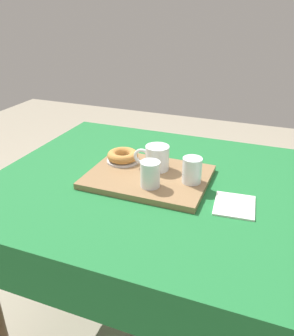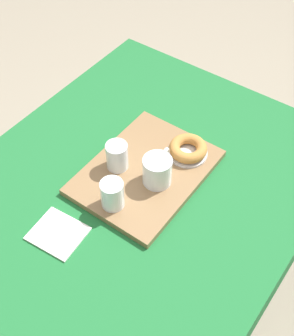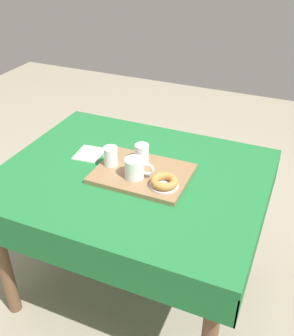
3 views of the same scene
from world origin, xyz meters
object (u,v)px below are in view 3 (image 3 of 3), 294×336
at_px(water_glass_far, 142,154).
at_px(tea_mug_left, 135,169).
at_px(water_glass_near, 111,157).
at_px(sugar_donut_left, 164,181).
at_px(dining_table, 133,192).
at_px(paper_napkin, 89,154).
at_px(donut_plate_left, 164,185).
at_px(serving_tray, 142,174).

bearing_deg(water_glass_far, tea_mug_left, -79.25).
height_order(water_glass_near, sugar_donut_left, water_glass_near).
bearing_deg(tea_mug_left, dining_table, 126.33).
bearing_deg(paper_napkin, donut_plate_left, -16.90).
relative_size(dining_table, donut_plate_left, 9.66).
height_order(dining_table, sugar_donut_left, sugar_donut_left).
bearing_deg(donut_plate_left, sugar_donut_left, 0.00).
bearing_deg(paper_napkin, tea_mug_left, -21.64).
distance_m(serving_tray, water_glass_near, 0.16).
relative_size(water_glass_near, donut_plate_left, 0.71).
height_order(serving_tray, donut_plate_left, donut_plate_left).
relative_size(donut_plate_left, sugar_donut_left, 1.05).
distance_m(serving_tray, water_glass_far, 0.10).
relative_size(tea_mug_left, sugar_donut_left, 1.10).
bearing_deg(tea_mug_left, sugar_donut_left, -6.06).
relative_size(dining_table, tea_mug_left, 9.27).
height_order(serving_tray, paper_napkin, serving_tray).
height_order(dining_table, water_glass_near, water_glass_near).
bearing_deg(dining_table, sugar_donut_left, -20.25).
bearing_deg(tea_mug_left, water_glass_near, 159.27).
xyz_separation_m(serving_tray, paper_napkin, (-0.31, 0.07, -0.01)).
bearing_deg(serving_tray, water_glass_near, 178.16).
relative_size(water_glass_near, water_glass_far, 1.00).
distance_m(serving_tray, donut_plate_left, 0.14).
relative_size(dining_table, water_glass_far, 13.58).
height_order(dining_table, serving_tray, serving_tray).
xyz_separation_m(dining_table, water_glass_far, (0.01, 0.08, 0.16)).
bearing_deg(paper_napkin, dining_table, -14.56).
height_order(tea_mug_left, water_glass_near, tea_mug_left).
height_order(serving_tray, water_glass_near, water_glass_near).
height_order(tea_mug_left, sugar_donut_left, tea_mug_left).
xyz_separation_m(serving_tray, sugar_donut_left, (0.13, -0.06, 0.03)).
bearing_deg(water_glass_near, water_glass_far, 31.87).
height_order(sugar_donut_left, paper_napkin, sugar_donut_left).
height_order(water_glass_far, sugar_donut_left, water_glass_far).
relative_size(sugar_donut_left, paper_napkin, 0.84).
xyz_separation_m(tea_mug_left, donut_plate_left, (0.14, -0.01, -0.04)).
relative_size(serving_tray, paper_napkin, 2.99).
distance_m(tea_mug_left, water_glass_far, 0.13).
bearing_deg(serving_tray, water_glass_far, 114.78).
relative_size(donut_plate_left, paper_napkin, 0.88).
bearing_deg(sugar_donut_left, donut_plate_left, 0.00).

